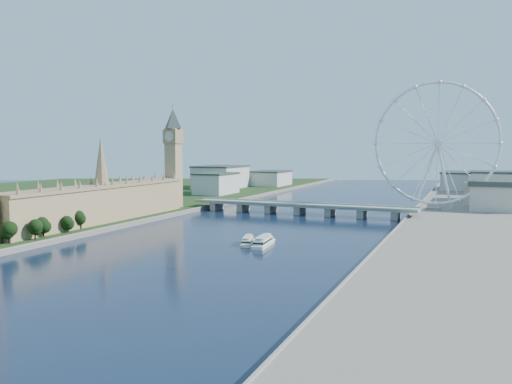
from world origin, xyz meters
The scene contains 9 objects.
ground centered at (0.00, 0.00, 0.00)m, with size 2000.00×2000.00×0.00m, color #151E3D.
parliament_range centered at (-128.00, 170.00, 18.48)m, with size 24.00×200.00×70.00m.
big_ben centered at (-128.00, 278.00, 66.57)m, with size 20.02×20.02×110.00m.
westminster_bridge centered at (0.00, 300.00, 6.63)m, with size 220.00×22.00×9.50m.
london_eye centered at (119.98, 355.08, 67.52)m, with size 113.60×39.12×124.30m.
county_hall centered at (175.00, 430.00, 0.00)m, with size 54.00×144.00×35.00m, color beige, non-canonical shape.
city_skyline centered at (39.22, 560.08, 16.96)m, with size 505.00×280.00×32.00m.
tour_boat_near centered at (17.19, 140.32, 0.00)m, with size 6.72×26.48×5.82m, color silver, non-canonical shape.
tour_boat_far centered at (28.81, 138.97, 0.00)m, with size 8.11×31.64×7.01m, color silver, non-canonical shape.
Camera 1 is at (150.82, -154.48, 62.84)m, focal length 35.00 mm.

